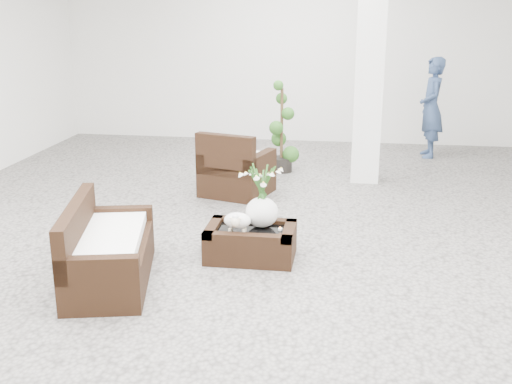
# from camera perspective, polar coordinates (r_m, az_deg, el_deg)

# --- Properties ---
(ground) EXTENTS (11.00, 11.00, 0.00)m
(ground) POSITION_cam_1_polar(r_m,az_deg,el_deg) (6.89, 0.12, -4.71)
(ground) COLOR gray
(ground) RESTS_ON ground
(column) EXTENTS (0.40, 0.40, 3.50)m
(column) POSITION_cam_1_polar(r_m,az_deg,el_deg) (9.18, 10.36, 11.66)
(column) COLOR white
(column) RESTS_ON ground
(coffee_table) EXTENTS (0.90, 0.60, 0.31)m
(coffee_table) POSITION_cam_1_polar(r_m,az_deg,el_deg) (6.45, -0.48, -4.73)
(coffee_table) COLOR black
(coffee_table) RESTS_ON ground
(sheep_figurine) EXTENTS (0.28, 0.23, 0.21)m
(sheep_figurine) POSITION_cam_1_polar(r_m,az_deg,el_deg) (6.29, -1.71, -2.78)
(sheep_figurine) COLOR white
(sheep_figurine) RESTS_ON coffee_table
(planter_narcissus) EXTENTS (0.44, 0.44, 0.80)m
(planter_narcissus) POSITION_cam_1_polar(r_m,az_deg,el_deg) (6.35, 0.54, 0.22)
(planter_narcissus) COLOR white
(planter_narcissus) RESTS_ON coffee_table
(tealight) EXTENTS (0.04, 0.04, 0.03)m
(tealight) POSITION_cam_1_polar(r_m,az_deg,el_deg) (6.37, 2.21, -3.38)
(tealight) COLOR white
(tealight) RESTS_ON coffee_table
(armchair) EXTENTS (1.03, 1.01, 0.89)m
(armchair) POSITION_cam_1_polar(r_m,az_deg,el_deg) (8.56, -1.75, 2.72)
(armchair) COLOR black
(armchair) RESTS_ON ground
(loveseat) EXTENTS (1.01, 1.57, 0.77)m
(loveseat) POSITION_cam_1_polar(r_m,az_deg,el_deg) (6.00, -13.24, -4.55)
(loveseat) COLOR black
(loveseat) RESTS_ON ground
(topiary) EXTENTS (0.37, 0.37, 1.40)m
(topiary) POSITION_cam_1_polar(r_m,az_deg,el_deg) (9.70, 2.36, 5.90)
(topiary) COLOR #254F19
(topiary) RESTS_ON ground
(shopper) EXTENTS (0.46, 0.65, 1.69)m
(shopper) POSITION_cam_1_polar(r_m,az_deg,el_deg) (11.07, 15.71, 7.42)
(shopper) COLOR navy
(shopper) RESTS_ON ground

